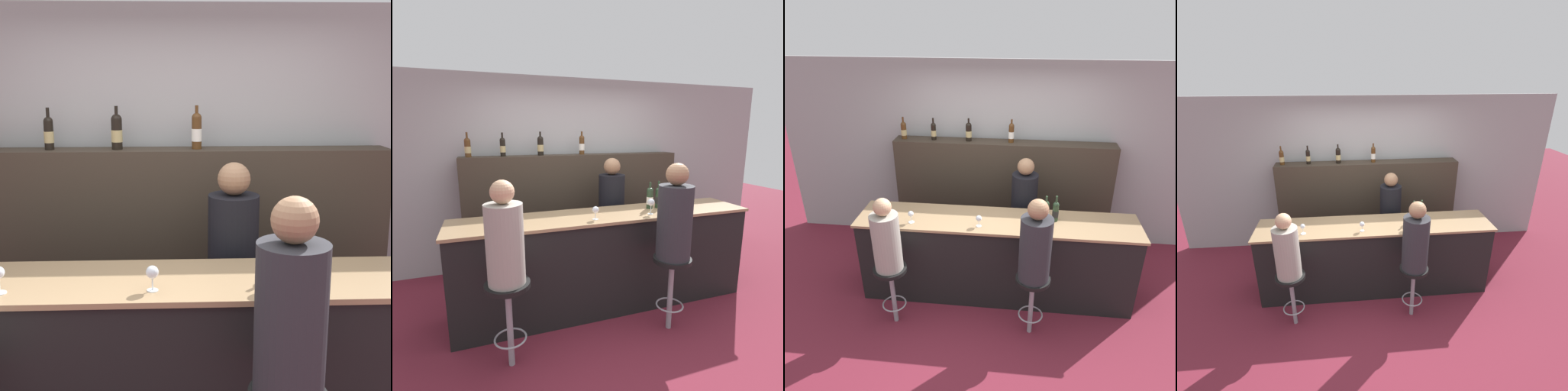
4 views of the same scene
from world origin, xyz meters
TOP-DOWN VIEW (x-y plane):
  - wall_back at (0.00, 1.67)m, footprint 6.40×0.05m
  - bar_counter at (0.00, 0.29)m, footprint 3.17×0.62m
  - back_bar_cabinet at (0.00, 1.44)m, footprint 2.98×0.28m
  - wine_bottle_counter_0 at (0.54, 0.35)m, footprint 0.07×0.07m
  - wine_bottle_counter_1 at (0.65, 0.35)m, footprint 0.07×0.07m
  - wine_bottle_backbar_1 at (-0.95, 1.44)m, footprint 0.07×0.07m
  - wine_bottle_backbar_2 at (-0.47, 1.44)m, footprint 0.08×0.08m
  - wine_bottle_backbar_3 at (0.09, 1.44)m, footprint 0.07×0.07m
  - wine_glass_1 at (-0.19, 0.13)m, footprint 0.07×0.07m
  - wine_glass_2 at (0.43, 0.13)m, footprint 0.07×0.07m
  - guest_seated_right at (0.42, -0.31)m, footprint 0.31×0.31m
  - bartender at (0.30, 0.87)m, footprint 0.32×0.32m

SIDE VIEW (x-z plane):
  - bar_counter at x=0.00m, z-range 0.00..1.03m
  - bartender at x=0.30m, z-range -0.06..1.50m
  - back_bar_cabinet at x=0.00m, z-range 0.00..1.57m
  - guest_seated_right at x=0.42m, z-range 0.67..1.55m
  - wine_glass_1 at x=-0.19m, z-range 1.06..1.19m
  - wine_bottle_counter_1 at x=0.65m, z-range 1.00..1.30m
  - wine_glass_2 at x=0.43m, z-range 1.07..1.24m
  - wine_bottle_counter_0 at x=0.54m, z-range 1.01..1.30m
  - wall_back at x=0.00m, z-range 0.00..2.60m
  - wine_bottle_backbar_1 at x=-0.95m, z-range 1.54..1.84m
  - wine_bottle_backbar_2 at x=-0.47m, z-range 1.54..1.85m
  - wine_bottle_backbar_3 at x=0.09m, z-range 1.55..1.86m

